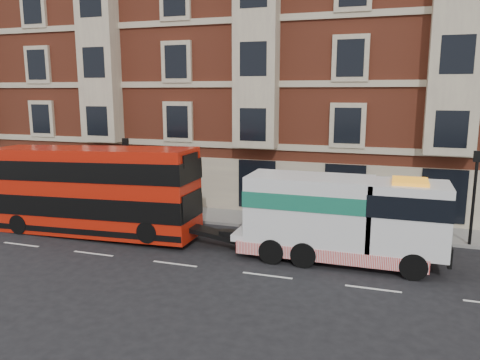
% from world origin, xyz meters
% --- Properties ---
extents(ground, '(120.00, 120.00, 0.00)m').
position_xyz_m(ground, '(0.00, 0.00, 0.00)').
color(ground, black).
rests_on(ground, ground).
extents(sidewalk, '(90.00, 3.00, 0.15)m').
position_xyz_m(sidewalk, '(0.00, 7.50, 0.07)').
color(sidewalk, slate).
rests_on(sidewalk, ground).
extents(victorian_terrace, '(45.00, 12.00, 20.40)m').
position_xyz_m(victorian_terrace, '(0.50, 15.00, 10.07)').
color(victorian_terrace, brown).
rests_on(victorian_terrace, ground).
extents(lamp_post_west, '(0.35, 0.15, 4.35)m').
position_xyz_m(lamp_post_west, '(-6.00, 6.20, 2.68)').
color(lamp_post_west, black).
rests_on(lamp_post_west, sidewalk).
extents(lamp_post_east, '(0.35, 0.15, 4.35)m').
position_xyz_m(lamp_post_east, '(12.00, 6.20, 2.68)').
color(lamp_post_east, black).
rests_on(lamp_post_east, sidewalk).
extents(double_decker_bus, '(10.81, 2.48, 4.38)m').
position_xyz_m(double_decker_bus, '(-5.68, 2.46, 2.32)').
color(double_decker_bus, red).
rests_on(double_decker_bus, ground).
extents(tow_truck, '(8.66, 2.56, 3.61)m').
position_xyz_m(tow_truck, '(6.37, 2.46, 1.91)').
color(tow_truck, silver).
rests_on(tow_truck, ground).
extents(pedestrian, '(0.79, 0.75, 1.83)m').
position_xyz_m(pedestrian, '(-13.46, 6.47, 1.06)').
color(pedestrian, '#191A32').
rests_on(pedestrian, sidewalk).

